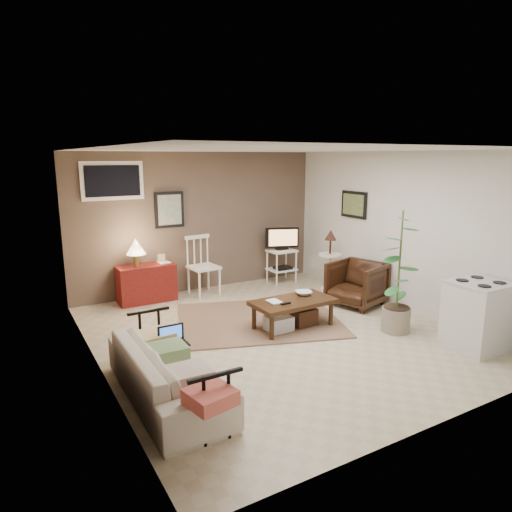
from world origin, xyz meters
TOP-DOWN VIEW (x-y plane):
  - floor at (0.00, 0.00)m, footprint 5.00×5.00m
  - art_back at (-0.55, 2.48)m, footprint 0.50×0.03m
  - art_right at (2.23, 1.05)m, footprint 0.03×0.60m
  - window at (-1.45, 2.48)m, footprint 0.96×0.03m
  - rug at (0.05, 0.55)m, footprint 2.72×2.45m
  - coffee_table at (0.30, 0.05)m, footprint 1.15×0.62m
  - sofa at (-1.80, -0.86)m, footprint 0.54×1.84m
  - sofa_pillows at (-1.76, -1.07)m, footprint 0.35×1.75m
  - sofa_end_rails at (-1.69, -0.86)m, footprint 0.49×1.83m
  - laptop at (-1.62, -0.54)m, footprint 0.28×0.21m
  - red_console at (-1.08, 2.24)m, footprint 0.91×0.41m
  - spindle_chair at (-0.10, 2.16)m, footprint 0.50×0.50m
  - tv_stand at (1.47, 2.11)m, footprint 0.60×0.40m
  - side_table at (1.93, 1.28)m, footprint 0.40×0.40m
  - armchair at (1.75, 0.38)m, footprint 0.89×0.92m
  - potted_plant at (1.45, -0.73)m, footprint 0.42×0.42m
  - stove at (1.88, -1.61)m, footprint 0.66×0.61m
  - bowl at (0.57, 0.17)m, footprint 0.23×0.13m
  - book_table at (-0.05, 0.10)m, footprint 0.16×0.02m
  - book_console at (-0.85, 2.21)m, footprint 0.17×0.04m

SIDE VIEW (x-z plane):
  - floor at x=0.00m, z-range 0.00..0.00m
  - rug at x=0.05m, z-range 0.00..0.02m
  - coffee_table at x=0.30m, z-range 0.02..0.46m
  - sofa_end_rails at x=-1.69m, z-range 0.00..0.62m
  - sofa at x=-1.80m, z-range 0.00..0.72m
  - red_console at x=-1.08m, z-range -0.16..0.89m
  - armchair at x=1.75m, z-range 0.00..0.77m
  - stove at x=1.88m, z-range 0.00..0.85m
  - sofa_pillows at x=-1.76m, z-range 0.38..0.50m
  - laptop at x=-1.62m, z-range 0.37..0.56m
  - spindle_chair at x=-0.10m, z-range -0.03..0.97m
  - book_table at x=-0.05m, z-range 0.41..0.63m
  - bowl at x=0.57m, z-range 0.41..0.63m
  - tv_stand at x=1.47m, z-range 0.03..1.07m
  - side_table at x=1.93m, z-range 0.13..1.21m
  - book_console at x=-0.85m, z-range 0.61..0.84m
  - potted_plant at x=1.45m, z-range 0.05..1.72m
  - art_back at x=-0.55m, z-range 1.15..1.75m
  - art_right at x=2.23m, z-range 1.29..1.75m
  - window at x=-1.45m, z-range 1.65..2.25m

